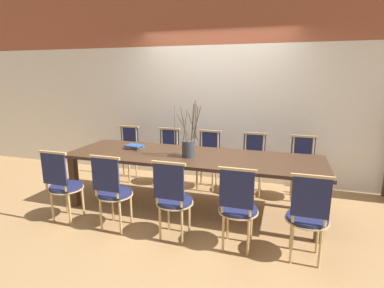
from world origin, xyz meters
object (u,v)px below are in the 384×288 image
(vase_centerpiece, at_px, (188,148))
(book_stack, at_px, (134,147))
(dining_table, at_px, (192,161))
(chair_far_center, at_px, (208,158))
(chair_near_center, at_px, (173,197))

(vase_centerpiece, relative_size, book_stack, 2.82)
(dining_table, xyz_separation_m, vase_centerpiece, (-0.02, -0.10, 0.20))
(dining_table, bearing_deg, chair_far_center, 89.48)
(dining_table, relative_size, book_stack, 12.92)
(chair_far_center, bearing_deg, book_stack, 38.26)
(book_stack, bearing_deg, dining_table, -6.24)
(dining_table, height_order, book_stack, book_stack)
(chair_far_center, distance_m, vase_centerpiece, 0.98)
(dining_table, xyz_separation_m, chair_near_center, (0.04, -0.81, -0.18))
(vase_centerpiece, height_order, book_stack, vase_centerpiece)
(dining_table, distance_m, chair_near_center, 0.83)
(dining_table, relative_size, vase_centerpiece, 4.58)
(chair_near_center, xyz_separation_m, chair_far_center, (-0.03, 1.62, 0.00))
(chair_far_center, bearing_deg, chair_near_center, 91.12)
(book_stack, bearing_deg, chair_near_center, -44.17)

